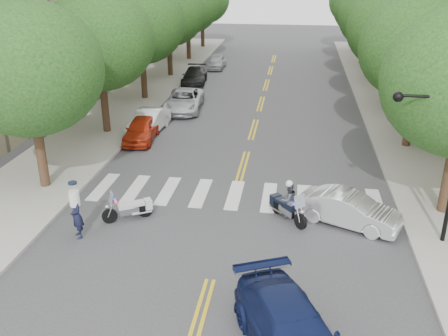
% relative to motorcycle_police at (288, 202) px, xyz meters
% --- Properties ---
extents(ground, '(140.00, 140.00, 0.00)m').
position_rel_motorcycle_police_xyz_m(ground, '(-2.39, -4.54, -0.79)').
color(ground, '#38383A').
rests_on(ground, ground).
extents(sidewalk_left, '(5.00, 60.00, 0.15)m').
position_rel_motorcycle_police_xyz_m(sidewalk_left, '(-11.89, 17.46, -0.72)').
color(sidewalk_left, '#9E9991').
rests_on(sidewalk_left, ground).
extents(sidewalk_right, '(5.00, 60.00, 0.15)m').
position_rel_motorcycle_police_xyz_m(sidewalk_right, '(7.11, 17.46, -0.72)').
color(sidewalk_right, '#9E9991').
rests_on(sidewalk_right, ground).
extents(tree_l_0, '(6.40, 6.40, 8.45)m').
position_rel_motorcycle_police_xyz_m(tree_l_0, '(-11.19, 1.46, 4.76)').
color(tree_l_0, '#382316').
rests_on(tree_l_0, ground).
extents(tree_l_1, '(6.40, 6.40, 8.45)m').
position_rel_motorcycle_police_xyz_m(tree_l_1, '(-11.19, 9.46, 4.76)').
color(tree_l_1, '#382316').
rests_on(tree_l_1, ground).
extents(tree_l_2, '(6.40, 6.40, 8.45)m').
position_rel_motorcycle_police_xyz_m(tree_l_2, '(-11.19, 17.46, 4.76)').
color(tree_l_2, '#382316').
rests_on(tree_l_2, ground).
extents(tree_l_3, '(6.40, 6.40, 8.45)m').
position_rel_motorcycle_police_xyz_m(tree_l_3, '(-11.19, 25.46, 4.76)').
color(tree_l_3, '#382316').
rests_on(tree_l_3, ground).
extents(tree_l_4, '(6.40, 6.40, 8.45)m').
position_rel_motorcycle_police_xyz_m(tree_l_4, '(-11.19, 33.46, 4.76)').
color(tree_l_4, '#382316').
rests_on(tree_l_4, ground).
extents(tree_r_1, '(6.40, 6.40, 8.45)m').
position_rel_motorcycle_police_xyz_m(tree_r_1, '(6.41, 9.46, 4.76)').
color(tree_r_1, '#382316').
rests_on(tree_r_1, ground).
extents(tree_r_2, '(6.40, 6.40, 8.45)m').
position_rel_motorcycle_police_xyz_m(tree_r_2, '(6.41, 17.46, 4.76)').
color(tree_r_2, '#382316').
rests_on(tree_r_2, ground).
extents(tree_r_3, '(6.40, 6.40, 8.45)m').
position_rel_motorcycle_police_xyz_m(tree_r_3, '(6.41, 25.46, 4.76)').
color(tree_r_3, '#382316').
rests_on(tree_r_3, ground).
extents(tree_r_4, '(6.40, 6.40, 8.45)m').
position_rel_motorcycle_police_xyz_m(tree_r_4, '(6.41, 33.46, 4.76)').
color(tree_r_4, '#382316').
rests_on(tree_r_4, ground).
extents(tree_r_5, '(6.40, 6.40, 8.45)m').
position_rel_motorcycle_police_xyz_m(tree_r_5, '(6.41, 41.46, 4.76)').
color(tree_r_5, '#382316').
rests_on(tree_r_5, ground).
extents(traffic_signal_pole, '(2.82, 0.42, 6.00)m').
position_rel_motorcycle_police_xyz_m(traffic_signal_pole, '(5.33, -1.04, 2.93)').
color(traffic_signal_pole, black).
rests_on(traffic_signal_pole, ground).
extents(motorcycle_police, '(1.57, 1.84, 1.78)m').
position_rel_motorcycle_police_xyz_m(motorcycle_police, '(0.00, 0.00, 0.00)').
color(motorcycle_police, black).
rests_on(motorcycle_police, ground).
extents(motorcycle_parked, '(1.89, 1.27, 1.34)m').
position_rel_motorcycle_police_xyz_m(motorcycle_parked, '(-6.27, -0.83, -0.32)').
color(motorcycle_parked, black).
rests_on(motorcycle_parked, ground).
extents(officer_standing, '(0.77, 0.81, 1.86)m').
position_rel_motorcycle_police_xyz_m(officer_standing, '(-7.85, -2.52, 0.14)').
color(officer_standing, black).
rests_on(officer_standing, ground).
extents(convertible, '(4.28, 2.94, 1.34)m').
position_rel_motorcycle_police_xyz_m(convertible, '(2.42, -0.04, -0.12)').
color(convertible, white).
rests_on(convertible, ground).
extents(sedan_blue, '(4.04, 5.60, 1.51)m').
position_rel_motorcycle_police_xyz_m(sedan_blue, '(0.35, -7.70, -0.04)').
color(sedan_blue, '#101A44').
rests_on(sedan_blue, ground).
extents(parked_car_a, '(1.88, 4.10, 1.36)m').
position_rel_motorcycle_police_xyz_m(parked_car_a, '(-8.69, 8.46, -0.11)').
color(parked_car_a, red).
rests_on(parked_car_a, ground).
extents(parked_car_b, '(1.80, 4.34, 1.40)m').
position_rel_motorcycle_police_xyz_m(parked_car_b, '(-8.69, 9.96, -0.09)').
color(parked_car_b, white).
rests_on(parked_car_b, ground).
extents(parked_car_c, '(2.75, 5.32, 1.43)m').
position_rel_motorcycle_police_xyz_m(parked_car_c, '(-7.59, 14.96, -0.07)').
color(parked_car_c, '#B9BBC1').
rests_on(parked_car_c, ground).
extents(parked_car_d, '(2.30, 4.81, 1.35)m').
position_rel_motorcycle_police_xyz_m(parked_car_d, '(-8.45, 22.85, -0.12)').
color(parked_car_d, black).
rests_on(parked_car_d, ground).
extents(parked_car_e, '(1.52, 3.74, 1.27)m').
position_rel_motorcycle_police_xyz_m(parked_car_e, '(-7.59, 29.46, -0.16)').
color(parked_car_e, '#9B9BA0').
rests_on(parked_car_e, ground).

